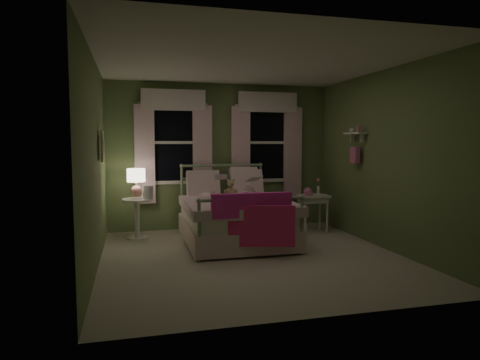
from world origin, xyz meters
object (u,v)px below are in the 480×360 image
object	(u,v)px
child_left	(212,178)
child_right	(245,178)
table_lamp	(136,180)
bed	(235,218)
teddy_bear	(231,190)
nightstand_left	(137,213)
nightstand_right	(313,201)

from	to	relation	value
child_left	child_right	size ratio (longest dim) A/B	1.03
child_right	table_lamp	xyz separation A→B (m)	(-1.76, 0.16, -0.01)
table_lamp	bed	bearing A→B (deg)	-21.66
bed	teddy_bear	bearing A→B (deg)	91.15
table_lamp	nightstand_left	bearing A→B (deg)	-45.00
table_lamp	nightstand_right	xyz separation A→B (m)	(2.96, -0.21, -0.40)
child_right	nightstand_right	distance (m)	1.27
child_left	child_right	xyz separation A→B (m)	(0.56, 0.00, -0.01)
teddy_bear	nightstand_right	size ratio (longest dim) A/B	0.46
nightstand_left	table_lamp	bearing A→B (deg)	135.00
teddy_bear	nightstand_right	xyz separation A→B (m)	(1.48, 0.11, -0.24)
child_left	nightstand_right	distance (m)	1.82
child_right	nightstand_left	distance (m)	1.85
nightstand_left	nightstand_right	distance (m)	2.97
child_right	nightstand_left	bearing A→B (deg)	-6.75
teddy_bear	table_lamp	bearing A→B (deg)	167.98
child_right	nightstand_right	world-z (taller)	child_right
child_left	table_lamp	bearing A→B (deg)	-32.02
child_left	teddy_bear	xyz separation A→B (m)	(0.28, -0.16, -0.19)
bed	child_right	world-z (taller)	child_right
nightstand_left	nightstand_right	xyz separation A→B (m)	(2.96, -0.21, 0.13)
child_right	nightstand_left	world-z (taller)	child_right
child_left	bed	bearing A→B (deg)	98.83
bed	nightstand_right	xyz separation A→B (m)	(1.48, 0.38, 0.17)
teddy_bear	child_left	bearing A→B (deg)	150.50
teddy_bear	table_lamp	distance (m)	1.52
child_left	nightstand_right	xyz separation A→B (m)	(1.76, -0.05, -0.43)
bed	child_left	distance (m)	0.80
nightstand_left	nightstand_right	size ratio (longest dim) A/B	1.02
child_left	nightstand_right	bearing A→B (deg)	153.69
child_right	table_lamp	size ratio (longest dim) A/B	1.73
nightstand_left	nightstand_right	bearing A→B (deg)	-4.04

